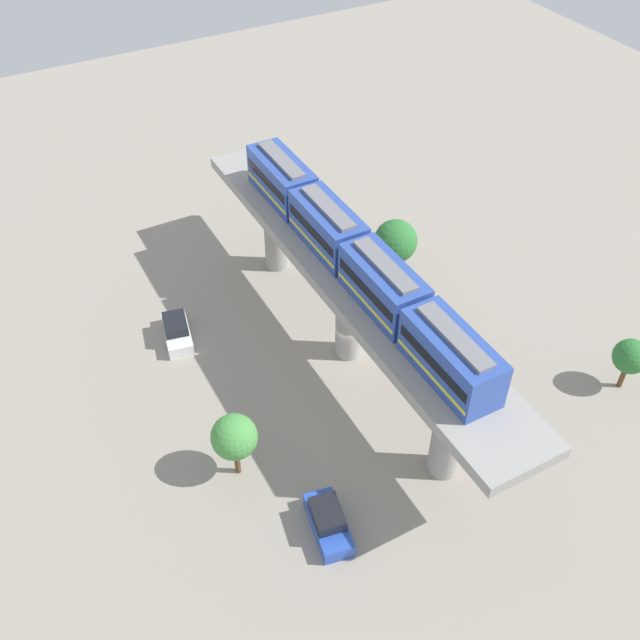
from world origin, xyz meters
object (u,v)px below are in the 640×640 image
(parked_car_blue, at_px, (328,522))
(tree_near_viaduct, at_px, (631,357))
(tree_far_corner, at_px, (396,241))
(tree_mid_lot, at_px, (234,437))
(train, at_px, (354,255))
(parked_car_white, at_px, (177,331))

(parked_car_blue, relative_size, tree_near_viaduct, 1.09)
(tree_far_corner, bearing_deg, tree_near_viaduct, -65.98)
(parked_car_blue, relative_size, tree_mid_lot, 0.93)
(train, bearing_deg, tree_mid_lot, -154.13)
(train, xyz_separation_m, parked_car_white, (-10.35, 7.58, -8.34))
(train, relative_size, tree_far_corner, 4.82)
(tree_near_viaduct, bearing_deg, tree_mid_lot, 166.94)
(parked_car_blue, height_order, tree_near_viaduct, tree_near_viaduct)
(parked_car_white, bearing_deg, train, -24.52)
(parked_car_blue, bearing_deg, tree_far_corner, 58.90)
(train, xyz_separation_m, tree_near_viaduct, (14.84, -11.49, -6.21))
(parked_car_blue, distance_m, tree_mid_lot, 7.33)
(tree_near_viaduct, distance_m, tree_far_corner, 18.79)
(tree_near_viaduct, bearing_deg, parked_car_blue, -179.66)
(train, bearing_deg, tree_near_viaduct, -37.74)
(parked_car_white, relative_size, tree_near_viaduct, 1.09)
(parked_car_white, height_order, parked_car_blue, same)
(parked_car_blue, bearing_deg, tree_mid_lot, 126.16)
(parked_car_blue, relative_size, tree_far_corner, 0.78)
(tree_mid_lot, bearing_deg, parked_car_blue, -64.66)
(tree_near_viaduct, bearing_deg, parked_car_white, 142.88)
(parked_car_blue, xyz_separation_m, tree_far_corner, (15.51, 17.27, 3.23))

